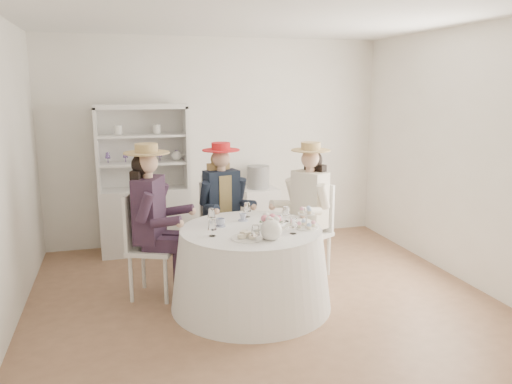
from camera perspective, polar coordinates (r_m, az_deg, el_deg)
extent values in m
plane|color=#875F43|center=(5.18, 0.31, -11.67)|extent=(4.50, 4.50, 0.00)
plane|color=white|center=(4.78, 0.35, 19.48)|extent=(4.50, 4.50, 0.00)
plane|color=silver|center=(6.72, -4.43, 5.77)|extent=(4.50, 0.00, 4.50)
plane|color=silver|center=(2.96, 11.12, -2.50)|extent=(4.50, 0.00, 4.50)
plane|color=silver|center=(4.71, -27.04, 1.77)|extent=(0.00, 4.50, 4.50)
plane|color=silver|center=(5.83, 22.16, 3.95)|extent=(0.00, 4.50, 4.50)
cone|color=white|center=(4.83, -0.57, -8.67)|extent=(1.54, 1.54, 0.75)
cylinder|color=white|center=(4.71, -0.58, -4.29)|extent=(1.34, 1.34, 0.02)
cube|color=silver|center=(6.47, -12.48, -3.19)|extent=(1.14, 0.53, 0.83)
cube|color=silver|center=(6.48, -12.95, 5.10)|extent=(1.10, 0.15, 1.01)
cube|color=silver|center=(6.25, -13.08, 9.51)|extent=(1.14, 0.53, 0.06)
cube|color=silver|center=(6.29, -17.72, 4.64)|extent=(0.08, 0.42, 1.01)
cube|color=silver|center=(6.34, -8.03, 5.15)|extent=(0.08, 0.42, 1.01)
cube|color=silver|center=(6.32, -12.78, 3.26)|extent=(1.06, 0.47, 0.03)
cube|color=silver|center=(6.28, -12.92, 6.33)|extent=(1.06, 0.47, 0.03)
sphere|color=white|center=(6.34, -9.07, 4.11)|extent=(0.13, 0.13, 0.13)
cube|color=silver|center=(6.78, 0.25, -2.59)|extent=(0.51, 0.51, 0.74)
cylinder|color=black|center=(6.67, 0.25, 1.72)|extent=(0.36, 0.36, 0.30)
cube|color=silver|center=(5.09, -11.68, -6.40)|extent=(0.57, 0.57, 0.04)
cylinder|color=silver|center=(4.97, -10.27, -9.91)|extent=(0.04, 0.04, 0.48)
cylinder|color=silver|center=(5.28, -9.12, -8.52)|extent=(0.04, 0.04, 0.48)
cylinder|color=silver|center=(5.08, -14.10, -9.58)|extent=(0.04, 0.04, 0.48)
cylinder|color=silver|center=(5.38, -12.74, -8.25)|extent=(0.04, 0.04, 0.48)
cube|color=silver|center=(5.07, -13.93, -3.09)|extent=(0.19, 0.40, 0.55)
cube|color=black|center=(4.99, -12.11, -1.97)|extent=(0.36, 0.45, 0.63)
cube|color=black|center=(4.93, -10.64, -5.89)|extent=(0.40, 0.28, 0.13)
cylinder|color=black|center=(5.00, -8.80, -9.57)|extent=(0.11, 0.11, 0.50)
cylinder|color=black|center=(4.75, -12.56, -1.74)|extent=(0.21, 0.17, 0.30)
cube|color=black|center=(5.11, -9.96, -5.22)|extent=(0.40, 0.28, 0.13)
cylinder|color=black|center=(5.18, -8.19, -8.78)|extent=(0.11, 0.11, 0.50)
cylinder|color=black|center=(5.16, -10.87, -0.56)|extent=(0.21, 0.17, 0.30)
cylinder|color=#D8A889|center=(4.92, -12.29, 1.87)|extent=(0.10, 0.10, 0.09)
sphere|color=#D8A889|center=(4.90, -12.35, 3.26)|extent=(0.21, 0.21, 0.21)
sphere|color=black|center=(4.92, -12.88, 3.08)|extent=(0.21, 0.21, 0.21)
cube|color=black|center=(4.97, -13.16, 0.15)|extent=(0.18, 0.28, 0.42)
cylinder|color=tan|center=(4.88, -12.40, 4.40)|extent=(0.44, 0.44, 0.01)
cylinder|color=tan|center=(4.88, -12.43, 4.91)|extent=(0.22, 0.22, 0.09)
cube|color=silver|center=(5.70, -3.81, -4.40)|extent=(0.49, 0.49, 0.04)
cylinder|color=silver|center=(5.57, -4.65, -7.42)|extent=(0.04, 0.04, 0.46)
cylinder|color=silver|center=(5.70, -1.55, -6.92)|extent=(0.04, 0.04, 0.46)
cylinder|color=silver|center=(5.86, -5.94, -6.44)|extent=(0.04, 0.04, 0.46)
cylinder|color=silver|center=(5.99, -2.96, -6.00)|extent=(0.04, 0.04, 0.46)
cube|color=silver|center=(5.80, -4.60, -1.26)|extent=(0.39, 0.11, 0.52)
cube|color=#17202F|center=(5.63, -3.95, -0.58)|extent=(0.41, 0.28, 0.60)
cube|color=tan|center=(5.63, -3.95, -0.58)|extent=(0.19, 0.25, 0.52)
cube|color=#17202F|center=(5.53, -4.18, -4.03)|extent=(0.21, 0.37, 0.13)
cylinder|color=#17202F|center=(5.50, -3.52, -7.53)|extent=(0.10, 0.10, 0.48)
cylinder|color=#17202F|center=(5.49, -5.85, -0.15)|extent=(0.13, 0.20, 0.29)
cube|color=#17202F|center=(5.61, -2.42, -3.79)|extent=(0.21, 0.37, 0.13)
cylinder|color=#17202F|center=(5.58, -1.75, -7.24)|extent=(0.10, 0.10, 0.48)
cylinder|color=#17202F|center=(5.66, -1.79, 0.28)|extent=(0.13, 0.20, 0.29)
cylinder|color=#D8A889|center=(5.56, -4.00, 2.67)|extent=(0.09, 0.09, 0.08)
sphere|color=#D8A889|center=(5.55, -4.02, 3.84)|extent=(0.20, 0.20, 0.20)
sphere|color=tan|center=(5.59, -4.21, 3.74)|extent=(0.20, 0.20, 0.20)
cube|color=tan|center=(5.66, -4.32, 1.34)|extent=(0.26, 0.13, 0.40)
cylinder|color=red|center=(5.53, -4.03, 4.80)|extent=(0.42, 0.42, 0.01)
cylinder|color=red|center=(5.53, -4.04, 5.23)|extent=(0.21, 0.21, 0.08)
cube|color=silver|center=(5.57, 5.91, -4.79)|extent=(0.57, 0.57, 0.04)
cylinder|color=silver|center=(5.63, 3.40, -7.16)|extent=(0.04, 0.04, 0.47)
cylinder|color=silver|center=(5.42, 6.05, -7.98)|extent=(0.04, 0.04, 0.47)
cylinder|color=silver|center=(5.87, 5.67, -6.38)|extent=(0.04, 0.04, 0.47)
cylinder|color=silver|center=(5.67, 8.28, -7.13)|extent=(0.04, 0.04, 0.47)
cube|color=silver|center=(5.63, 7.23, -1.61)|extent=(0.22, 0.37, 0.53)
cube|color=#EEE4CE|center=(5.48, 6.14, -0.83)|extent=(0.36, 0.44, 0.61)
cube|color=#EEE4CE|center=(5.51, 4.31, -4.01)|extent=(0.38, 0.29, 0.13)
cylinder|color=#EEE4CE|center=(5.50, 3.22, -7.49)|extent=(0.11, 0.11, 0.49)
cylinder|color=#EEE4CE|center=(5.58, 4.16, 0.21)|extent=(0.21, 0.17, 0.29)
cube|color=#EEE4CE|center=(5.39, 5.82, -4.41)|extent=(0.38, 0.29, 0.13)
cylinder|color=#EEE4CE|center=(5.38, 4.71, -7.97)|extent=(0.11, 0.11, 0.49)
cylinder|color=#EEE4CE|center=(5.30, 7.66, -0.50)|extent=(0.21, 0.17, 0.29)
cylinder|color=#D8A889|center=(5.42, 6.21, 2.55)|extent=(0.10, 0.10, 0.08)
sphere|color=#D8A889|center=(5.40, 6.24, 3.77)|extent=(0.20, 0.20, 0.20)
sphere|color=black|center=(5.44, 6.56, 3.65)|extent=(0.20, 0.20, 0.20)
cube|color=black|center=(5.51, 6.75, 1.13)|extent=(0.19, 0.26, 0.40)
cylinder|color=tan|center=(5.39, 6.27, 4.77)|extent=(0.42, 0.42, 0.01)
cylinder|color=tan|center=(5.38, 6.28, 5.22)|extent=(0.21, 0.21, 0.08)
cube|color=silver|center=(6.08, -3.48, -3.12)|extent=(0.62, 0.62, 0.04)
cylinder|color=silver|center=(6.23, -1.27, -5.15)|extent=(0.04, 0.04, 0.48)
cylinder|color=silver|center=(6.38, -4.12, -4.75)|extent=(0.04, 0.04, 0.48)
cylinder|color=silver|center=(5.93, -2.73, -6.06)|extent=(0.04, 0.04, 0.48)
cylinder|color=silver|center=(6.09, -5.68, -5.61)|extent=(0.04, 0.04, 0.48)
cube|color=silver|center=(5.84, -4.41, -0.79)|extent=(0.34, 0.29, 0.55)
imported|color=white|center=(4.76, -4.09, -3.55)|extent=(0.09, 0.09, 0.07)
imported|color=white|center=(4.95, -1.50, -2.94)|extent=(0.08, 0.08, 0.07)
imported|color=white|center=(4.84, 2.41, -3.25)|extent=(0.13, 0.13, 0.08)
imported|color=white|center=(4.75, 1.89, -3.69)|extent=(0.26, 0.26, 0.05)
sphere|color=pink|center=(4.72, 2.51, -3.07)|extent=(0.06, 0.06, 0.06)
sphere|color=white|center=(4.75, 2.23, -2.97)|extent=(0.06, 0.06, 0.06)
sphere|color=pink|center=(4.76, 1.78, -2.95)|extent=(0.06, 0.06, 0.06)
sphere|color=white|center=(4.74, 1.38, -3.00)|extent=(0.06, 0.06, 0.06)
sphere|color=pink|center=(4.71, 1.20, -3.11)|extent=(0.06, 0.06, 0.06)
sphere|color=white|center=(4.67, 1.33, -3.22)|extent=(0.06, 0.06, 0.06)
sphere|color=pink|center=(4.65, 1.73, -3.29)|extent=(0.06, 0.06, 0.06)
sphere|color=white|center=(4.66, 2.19, -3.28)|extent=(0.06, 0.06, 0.06)
sphere|color=pink|center=(4.68, 2.50, -3.19)|extent=(0.06, 0.06, 0.06)
sphere|color=white|center=(4.35, 1.77, -4.35)|extent=(0.19, 0.19, 0.19)
cylinder|color=white|center=(4.38, 3.25, -4.09)|extent=(0.11, 0.03, 0.09)
cylinder|color=white|center=(4.32, 1.78, -3.12)|extent=(0.04, 0.04, 0.02)
cylinder|color=white|center=(4.39, -1.00, -5.28)|extent=(0.29, 0.29, 0.01)
cube|color=beige|center=(4.35, -1.63, -5.08)|extent=(0.07, 0.04, 0.03)
cube|color=beige|center=(4.38, -1.01, -4.80)|extent=(0.08, 0.06, 0.03)
cube|color=beige|center=(4.42, -0.38, -4.81)|extent=(0.08, 0.07, 0.03)
cube|color=beige|center=(4.41, -1.43, -4.66)|extent=(0.08, 0.08, 0.03)
cube|color=beige|center=(4.35, -0.43, -5.08)|extent=(0.07, 0.08, 0.03)
cylinder|color=white|center=(4.73, 5.76, -4.07)|extent=(0.21, 0.21, 0.01)
cylinder|color=white|center=(4.71, 5.77, -3.30)|extent=(0.02, 0.02, 0.14)
cylinder|color=white|center=(4.70, 5.79, -2.46)|extent=(0.16, 0.16, 0.01)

